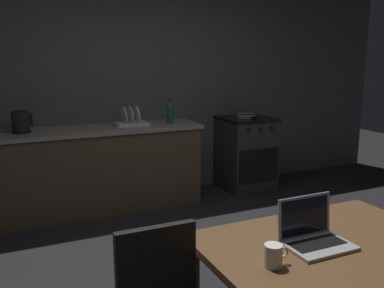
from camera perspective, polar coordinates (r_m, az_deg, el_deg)
ground_plane at (r=3.18m, az=6.53°, el=-18.96°), size 12.00×12.00×0.00m
back_wall at (r=5.00m, az=-4.28°, el=9.16°), size 6.40×0.10×2.79m
kitchen_counter at (r=4.58m, az=-12.43°, el=-3.31°), size 2.16×0.64×0.90m
stove_oven at (r=5.25m, az=7.33°, el=-1.21°), size 0.60×0.62×0.90m
dining_table at (r=2.27m, az=18.20°, el=-14.34°), size 1.26×0.86×0.71m
laptop at (r=2.19m, az=16.32°, el=-11.95°), size 0.32×0.24×0.23m
electric_kettle at (r=4.38m, az=-22.30°, el=2.78°), size 0.19×0.17×0.22m
bottle at (r=4.64m, az=-2.99°, el=4.38°), size 0.07×0.07×0.27m
frying_pan at (r=5.13m, az=7.44°, el=3.87°), size 0.24×0.41×0.05m
coffee_mug at (r=1.94m, az=11.05°, el=-14.71°), size 0.12×0.08×0.10m
dish_rack at (r=4.56m, az=-8.32°, el=3.14°), size 0.34×0.26×0.21m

